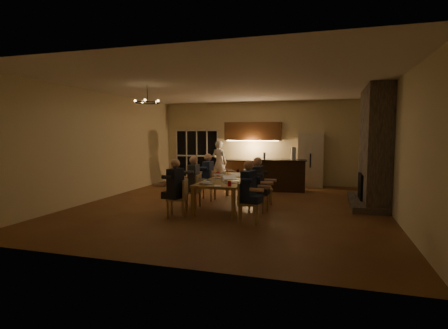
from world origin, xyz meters
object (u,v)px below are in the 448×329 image
person_left_mid (194,182)px  mug_back (223,173)px  standing_person (219,162)px  redcup_near (229,184)px  person_right_near (249,191)px  bar_blender (294,153)px  person_right_mid (257,185)px  laptop_d (237,175)px  person_left_near (175,188)px  redcup_mid (218,174)px  laptop_c (219,174)px  chair_left_far (207,185)px  laptop_b (231,178)px  mug_front (223,179)px  laptop_f (250,171)px  chair_left_near (177,198)px  plate_far (252,176)px  chair_right_near (249,203)px  chair_right_mid (259,194)px  plate_left (206,182)px  bar_bottle (264,156)px  can_cola (238,171)px  plate_near (236,181)px  chair_right_far (264,188)px  mug_mid (240,175)px  chandelier (147,103)px  laptop_a (207,179)px  can_silver (226,179)px  bar_island (280,175)px  dining_table (230,192)px  person_left_far (208,177)px  chair_left_mid (191,191)px  refrigerator (311,160)px

person_left_mid → mug_back: (0.43, 1.28, 0.11)m
standing_person → redcup_near: standing_person is taller
person_right_near → bar_blender: bar_blender is taller
person_right_mid → laptop_d: bearing=60.0°
person_left_near → redcup_mid: 2.09m
laptop_c → redcup_mid: (-0.18, 0.44, -0.05)m
chair_left_far → laptop_b: size_ratio=2.78×
mug_front → mug_back: 1.28m
person_right_near → laptop_f: bearing=21.2°
chair_left_near → bar_blender: 5.12m
mug_front → plate_far: mug_front is taller
chair_left_near → chair_right_near: same height
chair_right_mid → plate_left: 1.34m
person_left_near → mug_front: 1.39m
plate_far → bar_bottle: bearing=90.2°
chair_left_near → plate_left: size_ratio=3.67×
redcup_mid → laptop_d: bearing=-39.1°
laptop_c → mug_back: size_ratio=3.20×
can_cola → plate_near: (0.44, -1.94, -0.05)m
chair_right_far → mug_front: bearing=122.5°
mug_mid → bar_bottle: 2.30m
mug_mid → mug_back: bearing=161.7°
chandelier → person_left_near: bearing=-34.4°
laptop_a → redcup_near: bearing=-172.2°
person_right_mid → laptop_c: 1.27m
chair_right_near → can_silver: 1.32m
person_left_near → laptop_b: 1.38m
chair_left_far → person_left_near: person_left_near is taller
person_left_mid → mug_front: 0.78m
bar_island → can_cola: bearing=-132.1°
chair_right_far → person_left_mid: person_left_mid is taller
chair_right_near → person_right_mid: (-0.02, 1.13, 0.24)m
dining_table → person_left_near: bearing=-118.5°
person_right_mid → person_left_far: same height
chair_right_near → redcup_mid: 2.50m
person_left_mid → chair_right_near: bearing=51.5°
person_left_near → laptop_d: bearing=152.2°
bar_island → plate_far: 2.23m
chair_left_mid → can_cola: bearing=156.1°
refrigerator → laptop_d: refrigerator is taller
mug_mid → redcup_mid: size_ratio=0.83×
laptop_c → bar_bottle: bearing=-124.6°
mug_mid → person_left_near: bearing=-114.4°
chair_right_far → mug_mid: bearing=71.2°
chair_right_far → laptop_b: 1.53m
person_left_near → bar_island: bearing=166.5°
laptop_c → mug_mid: (0.42, 0.58, -0.06)m
chair_left_far → person_right_near: size_ratio=0.64×
bar_island → laptop_c: (-1.26, -2.93, 0.32)m
laptop_b → mug_back: 1.69m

